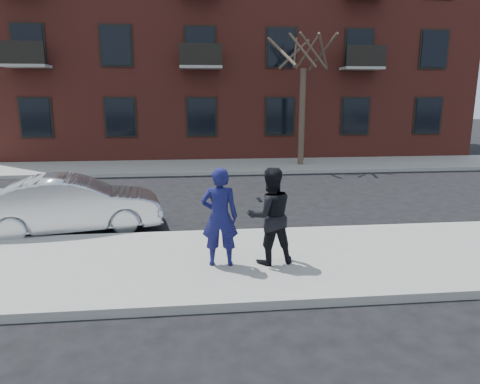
{
  "coord_description": "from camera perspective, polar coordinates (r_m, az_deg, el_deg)",
  "views": [
    {
      "loc": [
        -0.27,
        -7.82,
        3.16
      ],
      "look_at": [
        0.61,
        0.4,
        1.3
      ],
      "focal_mm": 32.0,
      "sensor_mm": 36.0,
      "label": 1
    }
  ],
  "objects": [
    {
      "name": "ground",
      "position": [
        8.44,
        -3.88,
        -9.36
      ],
      "size": [
        100.0,
        100.0,
        0.0
      ],
      "primitive_type": "plane",
      "color": "black",
      "rests_on": "ground"
    },
    {
      "name": "far_sidewalk",
      "position": [
        19.32,
        -5.22,
        3.4
      ],
      "size": [
        50.0,
        3.5,
        0.15
      ],
      "primitive_type": "cube",
      "color": "gray",
      "rests_on": "ground"
    },
    {
      "name": "silver_sedan",
      "position": [
        10.82,
        -21.41,
        -1.54
      ],
      "size": [
        4.26,
        2.12,
        1.34
      ],
      "primitive_type": "imported",
      "rotation": [
        0.0,
        0.0,
        1.75
      ],
      "color": "#B7BABF",
      "rests_on": "ground"
    },
    {
      "name": "street_tree",
      "position": [
        19.56,
        8.57,
        19.45
      ],
      "size": [
        3.6,
        3.6,
        6.8
      ],
      "color": "#3E3025",
      "rests_on": "far_sidewalk"
    },
    {
      "name": "near_curb",
      "position": [
        9.87,
        -4.25,
        -5.6
      ],
      "size": [
        50.0,
        0.1,
        0.15
      ],
      "primitive_type": "cube",
      "color": "#999691",
      "rests_on": "ground"
    },
    {
      "name": "apartment_building",
      "position": [
        26.09,
        -1.11,
        19.23
      ],
      "size": [
        24.3,
        10.3,
        12.3
      ],
      "color": "maroon",
      "rests_on": "ground"
    },
    {
      "name": "man_peacoat",
      "position": [
        7.78,
        4.04,
        -3.2
      ],
      "size": [
        0.95,
        0.79,
        1.78
      ],
      "rotation": [
        0.0,
        0.0,
        3.28
      ],
      "color": "black",
      "rests_on": "near_sidewalk"
    },
    {
      "name": "far_curb",
      "position": [
        17.55,
        -5.12,
        2.47
      ],
      "size": [
        50.0,
        0.1,
        0.15
      ],
      "primitive_type": "cube",
      "color": "#999691",
      "rests_on": "ground"
    },
    {
      "name": "man_hoodie",
      "position": [
        7.65,
        -2.72,
        -3.34
      ],
      "size": [
        0.69,
        0.53,
        1.81
      ],
      "rotation": [
        0.0,
        0.0,
        3.07
      ],
      "color": "navy",
      "rests_on": "near_sidewalk"
    },
    {
      "name": "near_sidewalk",
      "position": [
        8.18,
        -3.82,
        -9.53
      ],
      "size": [
        50.0,
        3.5,
        0.15
      ],
      "primitive_type": "cube",
      "color": "gray",
      "rests_on": "ground"
    }
  ]
}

